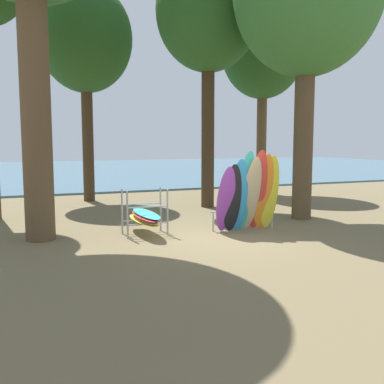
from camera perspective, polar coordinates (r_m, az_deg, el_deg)
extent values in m
plane|color=brown|center=(11.65, 4.43, -5.91)|extent=(80.00, 80.00, 0.00)
cube|color=#477084|center=(39.55, -14.81, 2.76)|extent=(80.00, 36.00, 0.10)
cylinder|color=brown|center=(11.80, -19.67, 11.49)|extent=(0.74, 0.74, 7.20)
cylinder|color=brown|center=(14.67, 14.28, 7.78)|extent=(0.62, 0.62, 5.75)
cylinder|color=#42301E|center=(19.08, -13.38, 7.12)|extent=(0.47, 0.47, 5.52)
ellipsoid|color=#234C1E|center=(19.54, -13.71, 18.86)|extent=(3.85, 3.85, 4.43)
cylinder|color=brown|center=(21.75, 9.01, 7.21)|extent=(0.48, 0.48, 5.58)
ellipsoid|color=#234C1E|center=(22.18, 9.20, 17.71)|extent=(3.96, 3.96, 4.55)
cylinder|color=#42301E|center=(16.85, 2.07, 8.38)|extent=(0.49, 0.49, 6.10)
ellipsoid|color=#285623|center=(17.51, 2.13, 22.52)|extent=(3.90, 3.90, 4.48)
ellipsoid|color=purple|center=(12.05, 4.40, -0.99)|extent=(0.55, 0.62, 1.86)
ellipsoid|color=black|center=(12.13, 5.24, -0.82)|extent=(0.59, 0.56, 1.92)
ellipsoid|color=#2D8ED1|center=(12.21, 6.07, -0.44)|extent=(0.60, 0.63, 2.06)
ellipsoid|color=#38B2AD|center=(12.28, 6.89, 0.10)|extent=(0.55, 0.69, 2.28)
ellipsoid|color=#C6B289|center=(12.38, 7.69, -0.27)|extent=(0.59, 0.81, 2.10)
ellipsoid|color=red|center=(12.46, 8.49, 0.21)|extent=(0.67, 0.87, 2.30)
ellipsoid|color=orange|center=(12.55, 9.27, 0.01)|extent=(0.61, 0.73, 2.19)
ellipsoid|color=yellow|center=(12.65, 10.04, -0.08)|extent=(0.61, 0.65, 2.14)
cylinder|color=#9EA0A5|center=(12.37, 2.75, -3.87)|extent=(0.04, 0.04, 0.55)
cylinder|color=#9EA0A5|center=(13.04, 10.35, -3.43)|extent=(0.04, 0.04, 0.55)
cylinder|color=#9EA0A5|center=(12.63, 6.67, -2.42)|extent=(1.96, 0.28, 0.04)
cylinder|color=#9EA0A5|center=(11.52, -8.38, -2.94)|extent=(0.05, 0.05, 1.25)
cylinder|color=#9EA0A5|center=(11.83, -3.20, -2.63)|extent=(0.05, 0.05, 1.25)
cylinder|color=#9EA0A5|center=(12.09, -9.07, -2.50)|extent=(0.05, 0.05, 1.25)
cylinder|color=#9EA0A5|center=(12.39, -4.11, -2.22)|extent=(0.05, 0.05, 1.25)
cylinder|color=#9EA0A5|center=(11.71, -5.74, -4.12)|extent=(1.10, 0.04, 0.04)
cylinder|color=#9EA0A5|center=(11.63, -5.76, -1.94)|extent=(1.10, 0.04, 0.04)
cylinder|color=#9EA0A5|center=(12.27, -6.54, -3.63)|extent=(1.10, 0.04, 0.04)
cylinder|color=#9EA0A5|center=(12.20, -6.57, -1.55)|extent=(1.10, 0.04, 0.04)
ellipsoid|color=yellow|center=(11.97, -6.33, -3.65)|extent=(0.56, 2.11, 0.06)
ellipsoid|color=#C6B289|center=(11.98, -6.03, -3.35)|extent=(0.62, 2.13, 0.06)
ellipsoid|color=red|center=(11.96, -6.16, -3.07)|extent=(0.57, 2.12, 0.06)
ellipsoid|color=#38B2AD|center=(11.96, -5.97, -2.78)|extent=(0.52, 2.11, 0.06)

